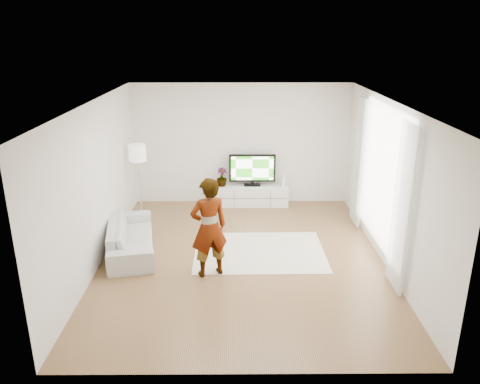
{
  "coord_description": "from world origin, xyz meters",
  "views": [
    {
      "loc": [
        -0.09,
        -7.58,
        3.91
      ],
      "look_at": [
        -0.04,
        0.4,
        1.13
      ],
      "focal_mm": 35.0,
      "sensor_mm": 36.0,
      "label": 1
    }
  ],
  "objects_px": {
    "floor_lamp": "(138,156)",
    "television": "(252,169)",
    "media_console": "(252,195)",
    "sofa": "(131,236)",
    "player": "(209,228)",
    "rug": "(259,252)"
  },
  "relations": [
    {
      "from": "television",
      "to": "player",
      "type": "height_order",
      "value": "player"
    },
    {
      "from": "rug",
      "to": "floor_lamp",
      "type": "bearing_deg",
      "value": 144.85
    },
    {
      "from": "media_console",
      "to": "floor_lamp",
      "type": "height_order",
      "value": "floor_lamp"
    },
    {
      "from": "floor_lamp",
      "to": "sofa",
      "type": "bearing_deg",
      "value": -85.47
    },
    {
      "from": "media_console",
      "to": "rug",
      "type": "xyz_separation_m",
      "value": [
        0.06,
        -2.51,
        -0.23
      ]
    },
    {
      "from": "media_console",
      "to": "television",
      "type": "xyz_separation_m",
      "value": [
        0.0,
        0.03,
        0.64
      ]
    },
    {
      "from": "media_console",
      "to": "floor_lamp",
      "type": "relative_size",
      "value": 1.02
    },
    {
      "from": "floor_lamp",
      "to": "television",
      "type": "bearing_deg",
      "value": 17.16
    },
    {
      "from": "television",
      "to": "player",
      "type": "relative_size",
      "value": 0.63
    },
    {
      "from": "sofa",
      "to": "floor_lamp",
      "type": "height_order",
      "value": "floor_lamp"
    },
    {
      "from": "television",
      "to": "floor_lamp",
      "type": "bearing_deg",
      "value": -162.84
    },
    {
      "from": "rug",
      "to": "television",
      "type": "bearing_deg",
      "value": 91.36
    },
    {
      "from": "floor_lamp",
      "to": "rug",
      "type": "bearing_deg",
      "value": -35.15
    },
    {
      "from": "media_console",
      "to": "floor_lamp",
      "type": "xyz_separation_m",
      "value": [
        -2.46,
        -0.73,
        1.14
      ]
    },
    {
      "from": "media_console",
      "to": "sofa",
      "type": "xyz_separation_m",
      "value": [
        -2.32,
        -2.44,
        0.06
      ]
    },
    {
      "from": "television",
      "to": "floor_lamp",
      "type": "relative_size",
      "value": 0.66
    },
    {
      "from": "media_console",
      "to": "floor_lamp",
      "type": "bearing_deg",
      "value": -163.43
    },
    {
      "from": "sofa",
      "to": "floor_lamp",
      "type": "relative_size",
      "value": 1.24
    },
    {
      "from": "media_console",
      "to": "sofa",
      "type": "bearing_deg",
      "value": -133.66
    },
    {
      "from": "television",
      "to": "sofa",
      "type": "xyz_separation_m",
      "value": [
        -2.32,
        -2.46,
        -0.58
      ]
    },
    {
      "from": "media_console",
      "to": "player",
      "type": "distance_m",
      "value": 3.49
    },
    {
      "from": "media_console",
      "to": "sofa",
      "type": "relative_size",
      "value": 0.83
    }
  ]
}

